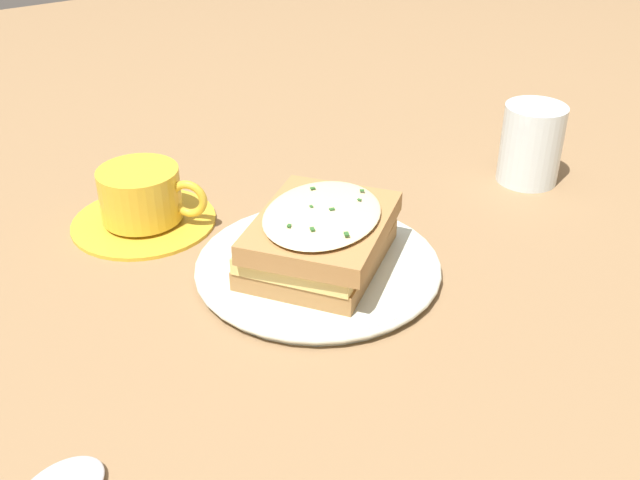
{
  "coord_description": "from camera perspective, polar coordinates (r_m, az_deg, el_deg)",
  "views": [
    {
      "loc": [
        -0.5,
        0.34,
        0.4
      ],
      "look_at": [
        -0.0,
        0.01,
        0.04
      ],
      "focal_mm": 42.0,
      "sensor_mm": 36.0,
      "label": 1
    }
  ],
  "objects": [
    {
      "name": "teacup_with_saucer",
      "position": [
        0.81,
        -13.38,
        2.86
      ],
      "size": [
        0.15,
        0.15,
        0.06
      ],
      "rotation": [
        0.0,
        0.0,
        3.92
      ],
      "color": "gold",
      "rests_on": "ground_plane"
    },
    {
      "name": "water_glass",
      "position": [
        0.91,
        15.8,
        7.05
      ],
      "size": [
        0.07,
        0.07,
        0.09
      ],
      "primitive_type": "cylinder",
      "color": "silver",
      "rests_on": "ground_plane"
    },
    {
      "name": "sandwich",
      "position": [
        0.69,
        0.07,
        0.18
      ],
      "size": [
        0.19,
        0.19,
        0.06
      ],
      "rotation": [
        0.0,
        0.0,
        2.2
      ],
      "color": "#A37542",
      "rests_on": "dinner_plate"
    },
    {
      "name": "dinner_plate",
      "position": [
        0.72,
        0.0,
        -2.15
      ],
      "size": [
        0.24,
        0.24,
        0.01
      ],
      "color": "silver",
      "rests_on": "ground_plane"
    },
    {
      "name": "ground_plane",
      "position": [
        0.73,
        0.72,
        -2.19
      ],
      "size": [
        2.4,
        2.4,
        0.0
      ],
      "primitive_type": "plane",
      "color": "olive"
    }
  ]
}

